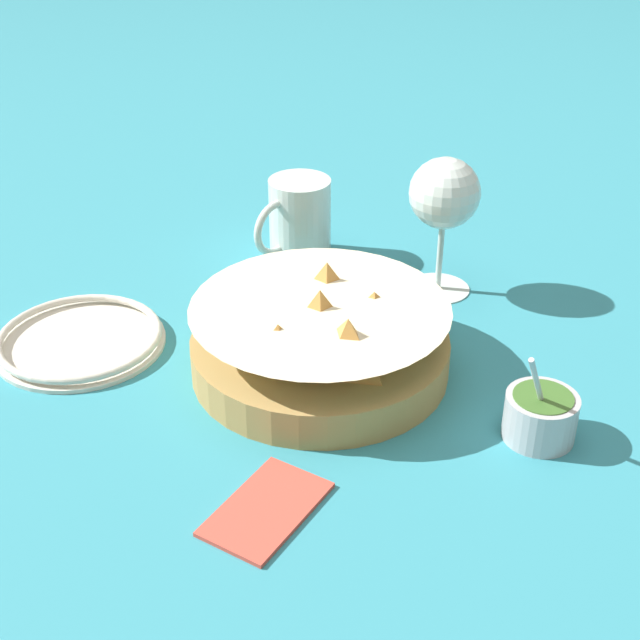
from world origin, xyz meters
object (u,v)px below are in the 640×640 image
(beer_mug, at_px, (299,222))
(food_basket, at_px, (322,341))
(wine_glass, at_px, (444,198))
(sauce_cup, at_px, (540,415))
(side_plate, at_px, (80,339))

(beer_mug, bearing_deg, food_basket, 48.26)
(wine_glass, bearing_deg, sauce_cup, 54.26)
(wine_glass, relative_size, beer_mug, 1.39)
(sauce_cup, distance_m, wine_glass, 0.29)
(food_basket, height_order, beer_mug, beer_mug)
(food_basket, bearing_deg, sauce_cup, 103.41)
(sauce_cup, bearing_deg, side_plate, -66.73)
(sauce_cup, xyz_separation_m, wine_glass, (-0.16, -0.23, 0.09))
(food_basket, bearing_deg, side_plate, -58.23)
(food_basket, height_order, wine_glass, wine_glass)
(beer_mug, bearing_deg, sauce_cup, 73.81)
(side_plate, bearing_deg, wine_glass, 149.46)
(sauce_cup, height_order, beer_mug, same)
(food_basket, xyz_separation_m, wine_glass, (-0.21, -0.01, 0.08))
(wine_glass, bearing_deg, side_plate, -30.54)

